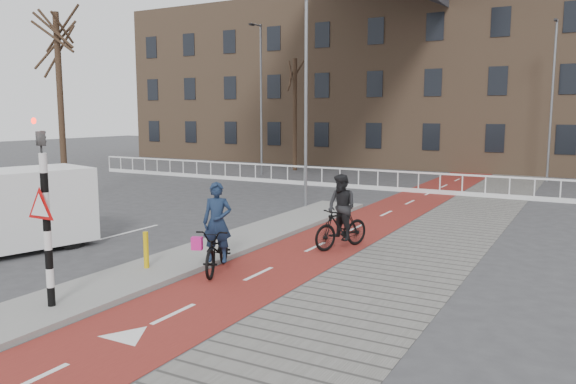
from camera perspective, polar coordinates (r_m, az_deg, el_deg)
The scene contains 15 objects.
ground at distance 12.56m, azimuth -13.84°, elevation -9.43°, with size 120.00×120.00×0.00m, color #38383A.
bike_lane at distance 20.26m, azimuth 9.02°, elevation -2.62°, with size 2.50×60.00×0.01m, color maroon.
sidewalk at distance 19.51m, azimuth 16.79°, elevation -3.27°, with size 3.00×60.00×0.01m, color slate.
curb_island at distance 15.97m, azimuth -5.95°, elevation -5.24°, with size 1.80×16.00×0.12m, color gray.
traffic_signal at distance 11.21m, azimuth -23.47°, elevation -1.50°, with size 0.80×0.80×3.68m.
bollard at distance 13.56m, azimuth -14.22°, elevation -5.72°, with size 0.12×0.12×0.86m, color gold.
cyclist_near at distance 13.31m, azimuth -7.17°, elevation -5.04°, with size 1.45×2.17×2.12m.
cyclist_far at distance 15.47m, azimuth 5.45°, elevation -2.64°, with size 1.24×1.99×2.05m.
railing at distance 29.14m, azimuth 1.68°, elevation 1.32°, with size 28.00×0.10×0.99m.
townhouse_row at distance 42.46m, azimuth 13.78°, elevation 13.36°, with size 46.00×10.00×15.90m.
tree_left at distance 24.64m, azimuth -22.07°, elevation 7.74°, with size 0.25×0.25×7.67m, color #302015.
tree_mid at distance 36.51m, azimuth 0.70°, elevation 7.83°, with size 0.28×0.28×7.15m, color #302015.
streetlight_near at distance 21.56m, azimuth 1.84°, elevation 8.76°, with size 0.12×0.12×7.98m, color slate.
streetlight_left at distance 33.83m, azimuth -2.74°, elevation 9.23°, with size 0.12×0.12×8.84m, color slate.
streetlight_right at distance 33.40m, azimuth 25.22°, elevation 8.24°, with size 0.12×0.12×8.54m, color slate.
Camera 1 is at (8.20, -8.75, 3.72)m, focal length 35.00 mm.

